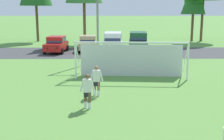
{
  "coord_description": "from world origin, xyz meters",
  "views": [
    {
      "loc": [
        1.39,
        -3.76,
        4.53
      ],
      "look_at": [
        1.51,
        10.74,
        1.54
      ],
      "focal_mm": 47.13,
      "sensor_mm": 36.0,
      "label": 1
    }
  ],
  "objects_px": {
    "player_defender_far": "(87,91)",
    "parked_car_slot_center_left": "(113,42)",
    "parked_car_slot_left": "(88,43)",
    "parked_car_slot_far_left": "(56,44)",
    "soccer_goal": "(131,58)",
    "player_trailing_back": "(97,81)",
    "parked_car_slot_center": "(138,42)",
    "street_lamp": "(99,15)"
  },
  "relations": [
    {
      "from": "parked_car_slot_center",
      "to": "parked_car_slot_left",
      "type": "bearing_deg",
      "value": 172.29
    },
    {
      "from": "player_defender_far",
      "to": "parked_car_slot_center_left",
      "type": "xyz_separation_m",
      "value": [
        1.39,
        17.97,
        0.29
      ]
    },
    {
      "from": "soccer_goal",
      "to": "parked_car_slot_center_left",
      "type": "distance_m",
      "value": 11.47
    },
    {
      "from": "parked_car_slot_far_left",
      "to": "parked_car_slot_center_left",
      "type": "bearing_deg",
      "value": -3.1
    },
    {
      "from": "player_trailing_back",
      "to": "soccer_goal",
      "type": "bearing_deg",
      "value": 64.58
    },
    {
      "from": "player_defender_far",
      "to": "parked_car_slot_center",
      "type": "bearing_deg",
      "value": 77.48
    },
    {
      "from": "soccer_goal",
      "to": "parked_car_slot_center_left",
      "type": "relative_size",
      "value": 1.62
    },
    {
      "from": "player_trailing_back",
      "to": "parked_car_slot_center_left",
      "type": "height_order",
      "value": "parked_car_slot_center_left"
    },
    {
      "from": "player_defender_far",
      "to": "parked_car_slot_left",
      "type": "distance_m",
      "value": 19.3
    },
    {
      "from": "parked_car_slot_left",
      "to": "parked_car_slot_far_left",
      "type": "bearing_deg",
      "value": -163.84
    },
    {
      "from": "player_defender_far",
      "to": "street_lamp",
      "type": "distance_m",
      "value": 13.17
    },
    {
      "from": "player_trailing_back",
      "to": "parked_car_slot_center",
      "type": "relative_size",
      "value": 0.35
    },
    {
      "from": "player_trailing_back",
      "to": "parked_car_slot_left",
      "type": "distance_m",
      "value": 17.31
    },
    {
      "from": "player_defender_far",
      "to": "parked_car_slot_center",
      "type": "distance_m",
      "value": 18.96
    },
    {
      "from": "soccer_goal",
      "to": "player_defender_far",
      "type": "xyz_separation_m",
      "value": [
        -2.49,
        -6.55,
        -0.47
      ]
    },
    {
      "from": "parked_car_slot_center_left",
      "to": "player_defender_far",
      "type": "bearing_deg",
      "value": -94.43
    },
    {
      "from": "soccer_goal",
      "to": "street_lamp",
      "type": "bearing_deg",
      "value": 110.51
    },
    {
      "from": "parked_car_slot_far_left",
      "to": "parked_car_slot_center_left",
      "type": "height_order",
      "value": "parked_car_slot_center_left"
    },
    {
      "from": "player_defender_far",
      "to": "parked_car_slot_center_left",
      "type": "distance_m",
      "value": 18.02
    },
    {
      "from": "parked_car_slot_far_left",
      "to": "parked_car_slot_left",
      "type": "relative_size",
      "value": 1.01
    },
    {
      "from": "soccer_goal",
      "to": "parked_car_slot_left",
      "type": "height_order",
      "value": "soccer_goal"
    },
    {
      "from": "parked_car_slot_left",
      "to": "player_defender_far",
      "type": "bearing_deg",
      "value": -85.94
    },
    {
      "from": "street_lamp",
      "to": "player_trailing_back",
      "type": "bearing_deg",
      "value": -89.09
    },
    {
      "from": "player_trailing_back",
      "to": "parked_car_slot_center_left",
      "type": "distance_m",
      "value": 15.98
    },
    {
      "from": "parked_car_slot_center_left",
      "to": "street_lamp",
      "type": "xyz_separation_m",
      "value": [
        -1.22,
        -5.2,
        2.95
      ]
    },
    {
      "from": "parked_car_slot_center",
      "to": "parked_car_slot_center_left",
      "type": "bearing_deg",
      "value": -168.68
    },
    {
      "from": "player_trailing_back",
      "to": "parked_car_slot_center",
      "type": "bearing_deg",
      "value": 77.11
    },
    {
      "from": "parked_car_slot_far_left",
      "to": "parked_car_slot_left",
      "type": "bearing_deg",
      "value": 16.16
    },
    {
      "from": "player_defender_far",
      "to": "street_lamp",
      "type": "xyz_separation_m",
      "value": [
        0.17,
        12.76,
        3.24
      ]
    },
    {
      "from": "parked_car_slot_left",
      "to": "parked_car_slot_center",
      "type": "bearing_deg",
      "value": -7.71
    },
    {
      "from": "player_defender_far",
      "to": "player_trailing_back",
      "type": "relative_size",
      "value": 1.0
    },
    {
      "from": "parked_car_slot_center",
      "to": "player_trailing_back",
      "type": "bearing_deg",
      "value": -102.89
    },
    {
      "from": "player_defender_far",
      "to": "parked_car_slot_left",
      "type": "xyz_separation_m",
      "value": [
        -1.37,
        19.25,
        0.05
      ]
    },
    {
      "from": "parked_car_slot_left",
      "to": "parked_car_slot_center_left",
      "type": "height_order",
      "value": "parked_car_slot_center_left"
    },
    {
      "from": "street_lamp",
      "to": "player_defender_far",
      "type": "bearing_deg",
      "value": -90.75
    },
    {
      "from": "parked_car_slot_far_left",
      "to": "street_lamp",
      "type": "xyz_separation_m",
      "value": [
        4.84,
        -5.53,
        3.19
      ]
    },
    {
      "from": "soccer_goal",
      "to": "parked_car_slot_center",
      "type": "distance_m",
      "value": 12.07
    },
    {
      "from": "soccer_goal",
      "to": "parked_car_slot_far_left",
      "type": "bearing_deg",
      "value": 121.37
    },
    {
      "from": "parked_car_slot_center",
      "to": "street_lamp",
      "type": "height_order",
      "value": "street_lamp"
    },
    {
      "from": "street_lamp",
      "to": "parked_car_slot_center",
      "type": "bearing_deg",
      "value": 55.54
    },
    {
      "from": "parked_car_slot_left",
      "to": "player_trailing_back",
      "type": "bearing_deg",
      "value": -84.36
    },
    {
      "from": "player_trailing_back",
      "to": "parked_car_slot_left",
      "type": "height_order",
      "value": "parked_car_slot_left"
    }
  ]
}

